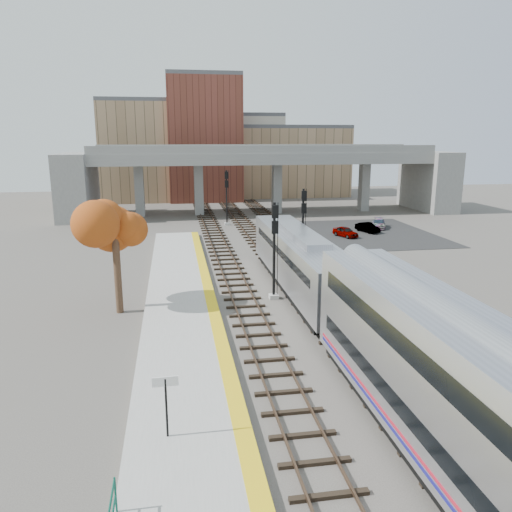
{
  "coord_description": "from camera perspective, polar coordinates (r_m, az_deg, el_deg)",
  "views": [
    {
      "loc": [
        -7.5,
        -24.42,
        10.61
      ],
      "look_at": [
        -1.96,
        8.92,
        2.5
      ],
      "focal_mm": 35.0,
      "sensor_mm": 36.0,
      "label": 1
    }
  ],
  "objects": [
    {
      "name": "platform",
      "position": [
        26.56,
        -8.25,
        -9.79
      ],
      "size": [
        4.5,
        60.0,
        0.35
      ],
      "primitive_type": "cube",
      "color": "#9E9E99",
      "rests_on": "ground"
    },
    {
      "name": "car_a",
      "position": [
        54.81,
        10.19,
        2.74
      ],
      "size": [
        2.35,
        3.46,
        1.09
      ],
      "primitive_type": "imported",
      "rotation": [
        0.0,
        0.0,
        0.37
      ],
      "color": "#99999E",
      "rests_on": "parking_lot"
    },
    {
      "name": "tree",
      "position": [
        30.85,
        -15.9,
        3.68
      ],
      "size": [
        3.6,
        3.6,
        7.59
      ],
      "color": "#382619",
      "rests_on": "ground"
    },
    {
      "name": "buildings_far",
      "position": [
        91.45,
        -4.01,
        11.75
      ],
      "size": [
        43.0,
        21.0,
        20.6
      ],
      "color": "tan",
      "rests_on": "ground"
    },
    {
      "name": "car_c",
      "position": [
        60.9,
        13.84,
        3.62
      ],
      "size": [
        2.86,
        4.02,
        1.08
      ],
      "primitive_type": "imported",
      "rotation": [
        0.0,
        0.0,
        -0.41
      ],
      "color": "#99999E",
      "rests_on": "parking_lot"
    },
    {
      "name": "station_sign",
      "position": [
        18.08,
        -10.27,
        -15.26
      ],
      "size": [
        0.9,
        0.08,
        2.27
      ],
      "rotation": [
        0.0,
        0.0,
        0.03
      ],
      "color": "black",
      "rests_on": "platform"
    },
    {
      "name": "signal_mast_far",
      "position": [
        61.06,
        -3.36,
        6.54
      ],
      "size": [
        0.6,
        0.64,
        6.68
      ],
      "color": "#9E9E99",
      "rests_on": "ground"
    },
    {
      "name": "signal_mast_near",
      "position": [
        32.73,
        2.1,
        0.24
      ],
      "size": [
        0.6,
        0.64,
        6.5
      ],
      "color": "#9E9E99",
      "rests_on": "ground"
    },
    {
      "name": "yellow_strip",
      "position": [
        26.57,
        -4.12,
        -9.24
      ],
      "size": [
        0.7,
        60.0,
        0.01
      ],
      "primitive_type": "cube",
      "color": "yellow",
      "rests_on": "platform"
    },
    {
      "name": "locomotive",
      "position": [
        34.74,
        5.01,
        -0.44
      ],
      "size": [
        3.02,
        19.05,
        4.1
      ],
      "color": "#A8AAB2",
      "rests_on": "ground"
    },
    {
      "name": "car_b",
      "position": [
        57.98,
        12.63,
        3.2
      ],
      "size": [
        2.08,
        3.45,
        1.07
      ],
      "primitive_type": "imported",
      "rotation": [
        0.0,
        0.0,
        0.31
      ],
      "color": "#99999E",
      "rests_on": "parking_lot"
    },
    {
      "name": "ground",
      "position": [
        27.66,
        7.14,
        -9.17
      ],
      "size": [
        160.0,
        160.0,
        0.0
      ],
      "primitive_type": "plane",
      "color": "#47423D",
      "rests_on": "ground"
    },
    {
      "name": "parking_lot",
      "position": [
        57.64,
        12.66,
        2.57
      ],
      "size": [
        14.0,
        18.0,
        0.04
      ],
      "primitive_type": "cube",
      "color": "black",
      "rests_on": "ground"
    },
    {
      "name": "overpass",
      "position": [
        70.69,
        0.73,
        9.6
      ],
      "size": [
        54.0,
        12.0,
        9.5
      ],
      "color": "slate",
      "rests_on": "ground"
    },
    {
      "name": "signal_mast_mid",
      "position": [
        41.55,
        5.37,
        3.02
      ],
      "size": [
        0.6,
        0.64,
        6.47
      ],
      "color": "#9E9E99",
      "rests_on": "ground"
    },
    {
      "name": "tracks",
      "position": [
        39.31,
        3.31,
        -2.08
      ],
      "size": [
        10.7,
        95.0,
        0.25
      ],
      "color": "black",
      "rests_on": "ground"
    }
  ]
}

